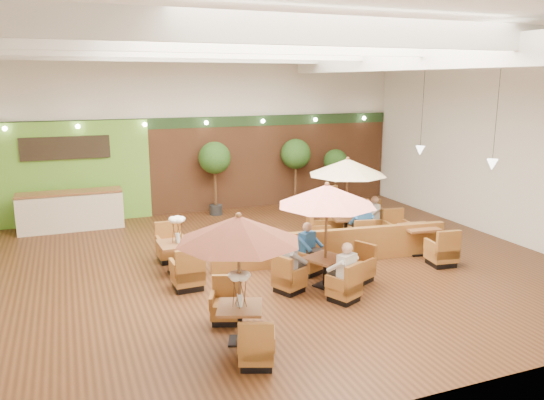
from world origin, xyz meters
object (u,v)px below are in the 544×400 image
table_5 (351,211)px  diner_1 (309,243)px  topiary_2 (335,163)px  table_1 (326,215)px  diner_2 (289,257)px  diner_0 (345,266)px  booth_divider (333,246)px  service_counter (71,211)px  table_4 (418,241)px  diner_4 (373,212)px  topiary_1 (296,157)px  table_2 (347,183)px  topiary_0 (215,161)px  table_3 (178,254)px  diner_3 (362,222)px  table_0 (239,245)px

table_5 → diner_1: 4.96m
topiary_2 → table_5: bearing=-106.6°
table_1 → topiary_2: size_ratio=1.21×
table_1 → diner_2: table_1 is taller
topiary_2 → diner_0: (-3.98, -7.90, -0.73)m
booth_divider → service_counter: bearing=143.5°
table_4 → table_5: (-0.02, 3.45, 0.00)m
booth_divider → diner_4: bearing=42.7°
table_5 → diner_1: (-3.24, -3.73, 0.38)m
service_counter → topiary_1: bearing=1.5°
table_4 → table_2: bearing=130.8°
topiary_0 → diner_4: (3.49, -4.18, -1.09)m
table_1 → table_3: (-2.82, 1.93, -1.11)m
booth_divider → diner_3: bearing=35.2°
table_0 → table_1: bearing=55.6°
table_1 → service_counter: bearing=101.6°
diner_0 → booth_divider: bearing=46.0°
table_2 → table_4: size_ratio=0.93×
table_1 → topiary_0: (-0.51, 7.05, 0.22)m
table_2 → table_4: bearing=-43.5°
booth_divider → diner_2: 2.22m
table_0 → table_5: 8.65m
table_2 → diner_2: (-2.95, -2.87, -0.86)m
service_counter → table_0: bearing=-73.5°
topiary_1 → table_3: bearing=-135.6°
table_2 → diner_3: (0.00, -0.87, -0.87)m
table_5 → topiary_0: (-3.75, 2.47, 1.47)m
table_2 → diner_4: size_ratio=3.21×
service_counter → diner_3: (7.17, -4.85, 0.18)m
diner_1 → diner_4: (2.97, 2.02, -0.01)m
table_4 → table_5: size_ratio=0.95×
service_counter → diner_1: diner_1 is taller
table_5 → diner_0: diner_0 is taller
service_counter → diner_4: diner_4 is taller
service_counter → table_3: (2.24, -4.92, -0.09)m
table_1 → topiary_2: (3.98, 7.05, -0.12)m
diner_2 → topiary_0: bearing=159.9°
service_counter → booth_divider: size_ratio=0.50×
table_2 → diner_4: 1.25m
table_5 → table_0: bearing=-155.2°
table_3 → diner_1: (2.82, -1.08, 0.25)m
booth_divider → diner_4: (2.08, 1.53, 0.32)m
table_1 → topiary_2: bearing=35.7°
diner_2 → table_2: bearing=116.8°
diner_3 → table_4: bearing=-29.5°
topiary_1 → diner_2: size_ratio=2.90×
diner_3 → table_5: bearing=74.0°
table_4 → diner_4: diner_4 is taller
service_counter → diner_3: diner_3 is taller
table_3 → diner_1: bearing=-22.8°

